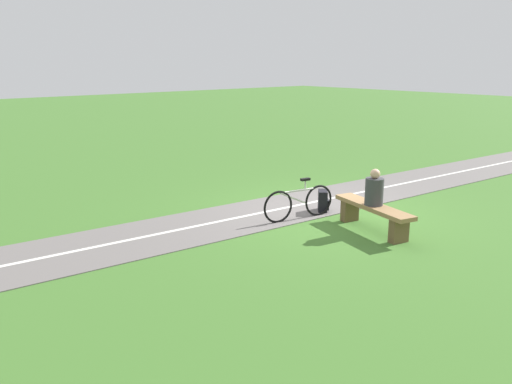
{
  "coord_description": "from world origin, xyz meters",
  "views": [
    {
      "loc": [
        -7.0,
        8.0,
        3.13
      ],
      "look_at": [
        -0.64,
        2.57,
        1.0
      ],
      "focal_mm": 36.29,
      "sensor_mm": 36.0,
      "label": 1
    }
  ],
  "objects": [
    {
      "name": "ground_plane",
      "position": [
        0.0,
        0.0,
        0.0
      ],
      "size": [
        80.0,
        80.0,
        0.0
      ],
      "primitive_type": "plane",
      "color": "#3D6B28"
    },
    {
      "name": "paved_path",
      "position": [
        1.11,
        4.0,
        0.01
      ],
      "size": [
        5.04,
        36.04,
        0.02
      ],
      "primitive_type": "cube",
      "rotation": [
        0.0,
        0.0,
        -0.09
      ],
      "color": "#66605E",
      "rests_on": "ground_plane"
    },
    {
      "name": "path_centre_line",
      "position": [
        1.11,
        4.0,
        0.02
      ],
      "size": [
        2.85,
        31.89,
        0.0
      ],
      "primitive_type": "cube",
      "rotation": [
        0.0,
        0.0,
        -0.09
      ],
      "color": "silver",
      "rests_on": "paved_path"
    },
    {
      "name": "bench",
      "position": [
        -1.35,
        0.28,
        0.35
      ],
      "size": [
        1.93,
        0.81,
        0.51
      ],
      "rotation": [
        0.0,
        0.0,
        -0.24
      ],
      "color": "#937047",
      "rests_on": "ground_plane"
    },
    {
      "name": "person_seated",
      "position": [
        -1.35,
        0.28,
        0.8
      ],
      "size": [
        0.41,
        0.41,
        0.69
      ],
      "rotation": [
        0.0,
        0.0,
        -0.24
      ],
      "color": "#38383D",
      "rests_on": "bench"
    },
    {
      "name": "bicycle",
      "position": [
        0.07,
        0.83,
        0.35
      ],
      "size": [
        0.36,
        1.62,
        0.84
      ],
      "rotation": [
        0.0,
        0.0,
        1.38
      ],
      "color": "black",
      "rests_on": "ground_plane"
    },
    {
      "name": "backpack",
      "position": [
        0.13,
        0.04,
        0.23
      ],
      "size": [
        0.38,
        0.38,
        0.46
      ],
      "rotation": [
        0.0,
        0.0,
        2.37
      ],
      "color": "black",
      "rests_on": "ground_plane"
    }
  ]
}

